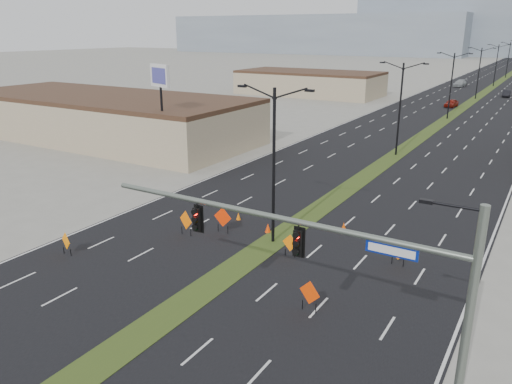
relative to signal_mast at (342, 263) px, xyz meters
The scene contains 28 objects.
ground 10.01m from the signal_mast, 166.85° to the right, with size 600.00×600.00×0.00m, color gray.
road_surface 98.49m from the signal_mast, 94.99° to the left, with size 25.00×400.00×0.02m, color black.
median_strip 98.49m from the signal_mast, 94.99° to the left, with size 2.00×400.00×0.04m, color #394E1C.
building_sw_near 51.83m from the signal_mast, 147.26° to the left, with size 40.00×16.00×5.00m, color tan.
building_sw_far 92.41m from the signal_mast, 116.04° to the left, with size 30.00×14.00×4.50m, color tan.
mesa_west 306.35m from the signal_mast, 114.82° to the left, with size 180.00×50.00×22.00m, color gray.
mesa_backdrop 320.53m from the signal_mast, 96.91° to the left, with size 140.00×50.00×32.00m, color gray.
signal_mast is the anchor object (origin of this frame).
streetlight_0 13.18m from the signal_mast, 130.54° to the left, with size 5.15×0.24×10.02m.
streetlight_1 38.96m from the signal_mast, 102.69° to the left, with size 5.15×0.24×10.02m.
streetlight_2 66.56m from the signal_mast, 97.39° to the left, with size 5.15×0.24×10.02m.
streetlight_3 94.39m from the signal_mast, 95.20° to the left, with size 5.15×0.24×10.02m.
streetlight_4 122.30m from the signal_mast, 94.01° to the left, with size 5.15×0.24×10.02m.
streetlight_5 150.25m from the signal_mast, 93.26° to the left, with size 5.15×0.24×10.02m.
car_left 80.46m from the signal_mast, 97.55° to the left, with size 1.64×4.08×1.39m, color maroon.
car_mid 101.01m from the signal_mast, 92.01° to the left, with size 1.46×4.20×1.38m, color black.
car_far 118.21m from the signal_mast, 97.58° to the left, with size 2.25×5.52×1.60m, color #9DA3A6.
construction_sign_0 18.96m from the signal_mast, behind, with size 1.07×0.36×1.47m.
construction_sign_1 15.97m from the signal_mast, 142.00° to the left, with size 1.38×0.08×1.84m.
construction_sign_2 16.62m from the signal_mast, 150.70° to the left, with size 1.27×0.41×1.75m.
construction_sign_3 11.48m from the signal_mast, 127.45° to the left, with size 1.09×0.19×1.46m.
construction_sign_4 5.89m from the signal_mast, 129.31° to the left, with size 1.22×0.35×1.66m.
construction_sign_5 11.45m from the signal_mast, 92.89° to the left, with size 1.12×0.42×1.56m.
cone_0 15.40m from the signal_mast, 130.70° to the left, with size 0.40×0.40×0.67m, color #FE4005.
cone_1 15.90m from the signal_mast, 110.40° to the left, with size 0.34×0.34×0.57m, color #E54C04.
cone_2 13.26m from the signal_mast, 122.51° to the left, with size 0.33×0.33×0.55m, color #E84A04.
cone_3 18.14m from the signal_mast, 136.16° to the left, with size 0.34×0.34×0.56m, color orange.
pole_sign_west 35.74m from the signal_mast, 142.19° to the left, with size 3.22×1.43×10.08m.
Camera 1 is at (14.66, -14.40, 13.23)m, focal length 35.00 mm.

